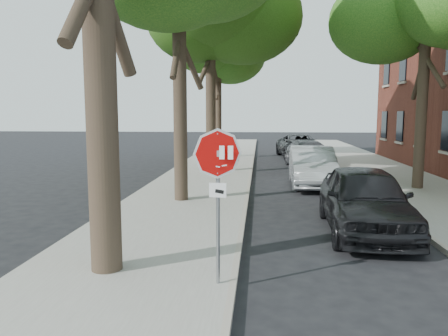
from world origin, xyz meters
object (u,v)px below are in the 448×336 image
object	(u,v)px
stop_sign	(218,176)
tree_mid_b	(210,5)
car_d	(300,146)
car_b	(312,166)
car_a	(365,199)
tree_far	(218,45)
car_c	(309,155)

from	to	relation	value
stop_sign	tree_mid_b	world-z (taller)	tree_mid_b
car_d	car_b	bearing A→B (deg)	-98.41
car_a	car_d	xyz separation A→B (m)	(0.00, 18.30, -0.07)
tree_mid_b	tree_far	world-z (taller)	tree_mid_b
car_b	car_d	bearing A→B (deg)	88.78
car_a	tree_far	bearing A→B (deg)	109.50
car_c	tree_mid_b	bearing A→B (deg)	-160.00
car_a	car_b	distance (m)	6.95
car_b	car_d	distance (m)	11.37
car_b	tree_far	bearing A→B (deg)	116.45
car_b	car_c	world-z (taller)	car_b
car_a	stop_sign	bearing A→B (deg)	-127.70
car_c	stop_sign	bearing A→B (deg)	-107.93
car_a	car_b	bearing A→B (deg)	96.42
stop_sign	car_c	world-z (taller)	stop_sign
tree_far	car_c	size ratio (longest dim) A/B	1.85
car_a	car_c	distance (m)	12.75
car_a	car_c	bearing A→B (deg)	92.32
car_a	car_b	size ratio (longest dim) A/B	1.01
car_c	car_d	size ratio (longest dim) A/B	0.92
stop_sign	car_d	world-z (taller)	stop_sign
car_c	car_d	world-z (taller)	car_d
tree_far	car_d	world-z (taller)	tree_far
stop_sign	tree_mid_b	distance (m)	15.48
tree_far	car_b	distance (m)	13.04
car_c	car_b	bearing A→B (deg)	-101.63
car_d	tree_far	bearing A→B (deg)	-174.32
stop_sign	tree_far	xyz separation A→B (m)	(-2.02, 21.14, 5.26)
stop_sign	tree_far	bearing A→B (deg)	95.46
stop_sign	car_d	xyz separation A→B (m)	(3.30, 22.23, -1.19)
tree_far	stop_sign	bearing A→B (deg)	-84.54
tree_far	car_b	xyz separation A→B (m)	(4.82, -10.27, -6.42)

